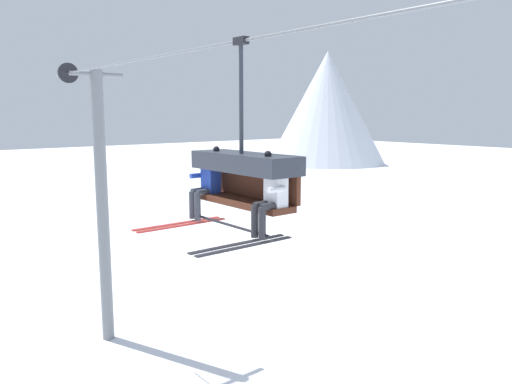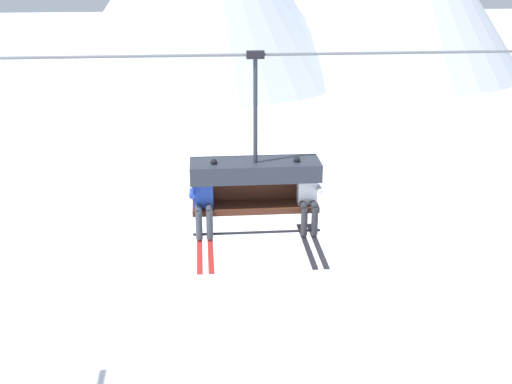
% 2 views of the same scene
% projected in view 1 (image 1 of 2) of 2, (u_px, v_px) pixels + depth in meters
% --- Properties ---
extents(mountain_peak_west, '(16.64, 16.64, 15.65)m').
position_uv_depth(mountain_peak_west, '(327.00, 108.00, 70.28)').
color(mountain_peak_west, silver).
rests_on(mountain_peak_west, ground_plane).
extents(lift_tower_near, '(0.36, 1.88, 8.42)m').
position_uv_depth(lift_tower_near, '(102.00, 202.00, 15.05)').
color(lift_tower_near, slate).
rests_on(lift_tower_near, ground_plane).
extents(lift_cable, '(18.95, 0.05, 0.05)m').
position_uv_depth(lift_cable, '(260.00, 37.00, 7.47)').
color(lift_cable, slate).
extents(chairlift_chair, '(2.18, 0.74, 2.98)m').
position_uv_depth(chairlift_chair, '(245.00, 170.00, 8.20)').
color(chairlift_chair, '#512819').
extents(skier_blue, '(0.48, 1.70, 1.34)m').
position_uv_depth(skier_blue, '(205.00, 183.00, 8.78)').
color(skier_blue, '#2847B7').
extents(skier_white, '(0.48, 1.70, 1.34)m').
position_uv_depth(skier_white, '(270.00, 195.00, 7.44)').
color(skier_white, silver).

